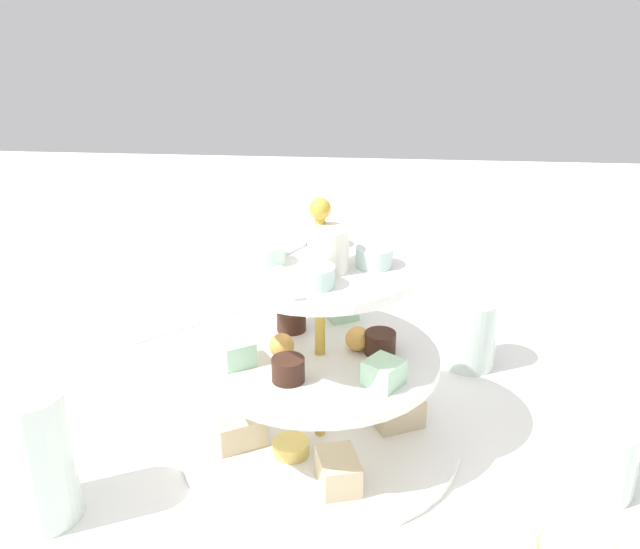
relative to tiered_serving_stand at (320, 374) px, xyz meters
The scene contains 6 objects.
ground_plane 0.08m from the tiered_serving_stand, behind, with size 2.40×2.40×0.00m, color white.
tiered_serving_stand is the anchor object (origin of this frame).
water_glass_tall_right 0.27m from the tiered_serving_stand, 61.33° to the right, with size 0.07×0.07×0.13m, color silver.
water_glass_short_left 0.27m from the tiered_serving_stand, 78.80° to the left, with size 0.06×0.06×0.07m, color silver.
butter_knife_left 0.33m from the tiered_serving_stand, 141.51° to the right, with size 0.17×0.01×0.00m, color silver.
water_glass_mid_back 0.24m from the tiered_serving_stand, 136.06° to the left, with size 0.06×0.06×0.09m, color silver.
Camera 1 is at (0.63, 0.05, 0.45)m, focal length 41.66 mm.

